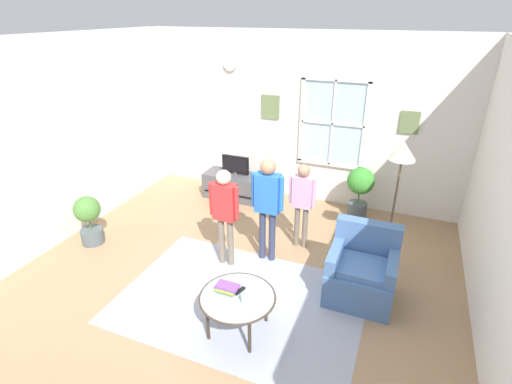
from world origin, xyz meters
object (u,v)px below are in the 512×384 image
object	(u,v)px
person_pink_shirt	(302,197)
person_blue_shirt	(268,199)
potted_plant_by_window	(360,188)
potted_plant_corner	(89,217)
coffee_table	(237,298)
armchair	(362,272)
floor_lamp	(401,164)
book_stack	(228,288)
cup	(245,299)
person_red_shirt	(225,207)
remote_near_books	(240,291)
tv_stand	(236,186)
television	(235,165)

from	to	relation	value
person_pink_shirt	person_blue_shirt	world-z (taller)	person_blue_shirt
potted_plant_by_window	potted_plant_corner	distance (m)	4.16
person_pink_shirt	potted_plant_by_window	bearing A→B (deg)	62.13
coffee_table	person_pink_shirt	distance (m)	1.88
armchair	floor_lamp	xyz separation A→B (m)	(0.22, 0.77, 1.12)
armchair	person_blue_shirt	xyz separation A→B (m)	(-1.30, 0.28, 0.59)
book_stack	cup	bearing A→B (deg)	-23.17
person_red_shirt	potted_plant_by_window	size ratio (longest dim) A/B	1.56
potted_plant_corner	floor_lamp	size ratio (longest dim) A/B	0.43
person_red_shirt	armchair	bearing A→B (deg)	0.86
coffee_table	potted_plant_corner	size ratio (longest dim) A/B	1.08
armchair	remote_near_books	size ratio (longest dim) A/B	6.21
tv_stand	person_blue_shirt	world-z (taller)	person_blue_shirt
tv_stand	potted_plant_by_window	bearing A→B (deg)	2.21
remote_near_books	floor_lamp	bearing A→B (deg)	52.68
potted_plant_by_window	person_blue_shirt	bearing A→B (deg)	-119.97
television	remote_near_books	bearing A→B (deg)	-64.31
cup	remote_near_books	distance (m)	0.19
armchair	person_red_shirt	size ratio (longest dim) A/B	0.64
cup	person_pink_shirt	bearing A→B (deg)	88.92
book_stack	person_pink_shirt	bearing A→B (deg)	80.78
television	potted_plant_corner	world-z (taller)	television
tv_stand	person_red_shirt	bearing A→B (deg)	-68.83
potted_plant_corner	potted_plant_by_window	bearing A→B (deg)	32.96
person_pink_shirt	coffee_table	bearing A→B (deg)	-94.76
cup	person_red_shirt	world-z (taller)	person_red_shirt
potted_plant_by_window	floor_lamp	world-z (taller)	floor_lamp
television	book_stack	distance (m)	3.15
person_red_shirt	tv_stand	bearing A→B (deg)	111.17
person_red_shirt	potted_plant_by_window	xyz separation A→B (m)	(1.43, 1.98, -0.32)
coffee_table	person_red_shirt	xyz separation A→B (m)	(-0.65, 1.05, 0.43)
television	person_blue_shirt	size ratio (longest dim) A/B	0.34
person_pink_shirt	person_blue_shirt	distance (m)	0.60
remote_near_books	floor_lamp	size ratio (longest dim) A/B	0.08
armchair	cup	world-z (taller)	armchair
book_stack	person_pink_shirt	size ratio (longest dim) A/B	0.19
book_stack	potted_plant_by_window	distance (m)	3.11
remote_near_books	person_pink_shirt	bearing A→B (deg)	84.81
person_red_shirt	person_pink_shirt	world-z (taller)	person_red_shirt
person_blue_shirt	person_red_shirt	bearing A→B (deg)	-146.81
person_blue_shirt	person_pink_shirt	bearing A→B (deg)	55.21
tv_stand	potted_plant_corner	world-z (taller)	potted_plant_corner
armchair	person_red_shirt	world-z (taller)	person_red_shirt
person_red_shirt	potted_plant_corner	bearing A→B (deg)	-172.11
coffee_table	floor_lamp	xyz separation A→B (m)	(1.34, 1.84, 1.02)
tv_stand	potted_plant_corner	bearing A→B (deg)	-121.28
coffee_table	book_stack	xyz separation A→B (m)	(-0.14, 0.05, 0.06)
remote_near_books	floor_lamp	distance (m)	2.43
cup	coffee_table	bearing A→B (deg)	153.43
remote_near_books	person_blue_shirt	distance (m)	1.36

